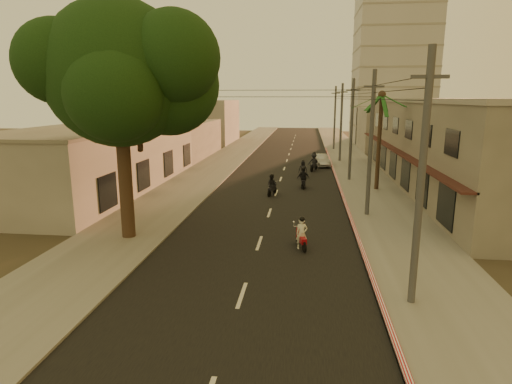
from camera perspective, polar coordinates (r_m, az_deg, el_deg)
ground at (r=20.33m, az=-0.19°, el=-8.71°), size 160.00×160.00×0.00m
road at (r=39.57m, az=3.32°, el=1.74°), size 10.00×140.00×0.02m
sidewalk_right at (r=39.84m, az=14.15°, el=1.52°), size 5.00×140.00×0.12m
sidewalk_left at (r=40.69m, az=-7.29°, el=2.03°), size 5.00×140.00×0.12m
curb_stripe at (r=34.70m, az=11.24°, el=0.15°), size 0.20×60.00×0.20m
shophouse_row at (r=38.80m, az=24.35°, el=5.88°), size 8.80×34.20×7.30m
left_building at (r=36.94m, az=-19.51°, el=4.35°), size 8.20×24.20×5.20m
distant_tower at (r=76.36m, az=17.87°, el=16.85°), size 12.10×12.10×28.00m
broadleaf_tree at (r=22.81m, az=-16.81°, el=14.80°), size 9.60×8.70×12.10m
palm_tree at (r=35.29m, az=16.41°, el=11.64°), size 5.00×5.00×8.20m
utility_poles at (r=39.03m, az=12.73°, el=10.96°), size 1.20×48.26×9.00m
filler_right at (r=65.03m, az=17.29°, el=8.04°), size 8.00×14.00×6.00m
filler_left_near at (r=55.52m, az=-10.42°, el=6.91°), size 8.00×14.00×4.40m
filler_left_far at (r=72.78m, az=-6.27°, el=9.32°), size 8.00×14.00×7.00m
scooter_red at (r=21.32m, az=6.09°, el=-5.62°), size 0.86×1.67×1.68m
scooter_mid_a at (r=32.74m, az=2.14°, el=0.88°), size 1.11×1.70×1.72m
scooter_mid_b at (r=35.57m, az=6.32°, el=1.78°), size 1.03×1.84×1.81m
scooter_far_a at (r=40.14m, az=6.27°, el=2.95°), size 0.88×1.77×1.74m
scooter_far_b at (r=44.15m, az=7.72°, el=3.95°), size 1.64×1.95×2.00m
parked_car at (r=47.56m, az=8.65°, el=4.20°), size 2.84×4.45×1.30m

